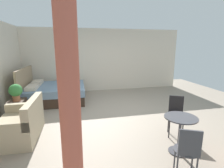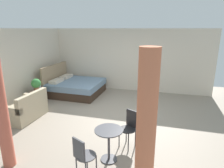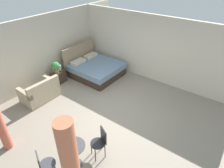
# 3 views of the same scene
# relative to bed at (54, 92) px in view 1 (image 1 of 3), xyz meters

# --- Properties ---
(ground_plane) EXTENTS (8.86, 9.78, 0.02)m
(ground_plane) POSITION_rel_bed_xyz_m (-1.72, -2.05, -0.32)
(ground_plane) COLOR gray
(wall_right) EXTENTS (0.12, 6.78, 2.64)m
(wall_right) POSITION_rel_bed_xyz_m (1.21, -2.05, 1.01)
(wall_right) COLOR beige
(wall_right) RESTS_ON ground
(bed) EXTENTS (1.88, 2.04, 1.19)m
(bed) POSITION_rel_bed_xyz_m (0.00, 0.00, 0.00)
(bed) COLOR #38281E
(bed) RESTS_ON ground
(couch) EXTENTS (1.26, 0.85, 0.84)m
(couch) POSITION_rel_bed_xyz_m (-2.52, 0.42, -0.02)
(couch) COLOR tan
(couch) RESTS_ON ground
(nightstand) EXTENTS (0.50, 0.40, 0.49)m
(nightstand) POSITION_rel_bed_xyz_m (-1.34, 0.81, -0.06)
(nightstand) COLOR #38281E
(nightstand) RESTS_ON ground
(potted_plant) EXTENTS (0.33, 0.33, 0.46)m
(potted_plant) POSITION_rel_bed_xyz_m (-1.44, 0.77, 0.46)
(potted_plant) COLOR #935B3D
(potted_plant) RESTS_ON nightstand
(vase) EXTENTS (0.13, 0.13, 0.22)m
(vase) POSITION_rel_bed_xyz_m (-1.22, 0.83, 0.30)
(vase) COLOR silver
(vase) RESTS_ON nightstand
(balcony_table) EXTENTS (0.57, 0.57, 0.69)m
(balcony_table) POSITION_rel_bed_xyz_m (-3.71, -2.55, 0.17)
(balcony_table) COLOR #3F3F44
(balcony_table) RESTS_ON ground
(cafe_chair_near_window) EXTENTS (0.49, 0.49, 0.83)m
(cafe_chair_near_window) POSITION_rel_bed_xyz_m (-4.34, -2.25, 0.19)
(cafe_chair_near_window) COLOR #3F3F44
(cafe_chair_near_window) RESTS_ON ground
(cafe_chair_near_couch) EXTENTS (0.51, 0.51, 0.86)m
(cafe_chair_near_couch) POSITION_rel_bed_xyz_m (-3.09, -2.86, 0.21)
(cafe_chair_near_couch) COLOR black
(cafe_chair_near_couch) RESTS_ON ground
(curtain_right) EXTENTS (0.23, 0.23, 2.41)m
(curtain_right) POSITION_rel_bed_xyz_m (-4.40, -0.69, 0.90)
(curtain_right) COLOR #C15B47
(curtain_right) RESTS_ON ground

